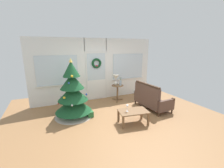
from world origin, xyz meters
TOP-DOWN VIEW (x-y plane):
  - ground_plane at (0.00, 0.00)m, footprint 6.76×6.76m
  - back_wall_with_door at (0.00, 2.08)m, footprint 5.20×0.19m
  - christmas_tree at (-1.22, 0.77)m, footprint 1.22×1.22m
  - settee_sofa at (1.45, 0.25)m, footprint 0.79×1.44m
  - side_table at (0.73, 1.51)m, footprint 0.50×0.48m
  - table_lamp at (0.67, 1.55)m, footprint 0.28×0.28m
  - flower_vase at (0.83, 1.45)m, footprint 0.11×0.10m
  - coffee_table at (0.28, -0.45)m, footprint 0.91×0.65m
  - wine_glass at (0.10, -0.41)m, footprint 0.08×0.08m
  - gift_box at (-0.75, 0.47)m, footprint 0.18×0.17m

SIDE VIEW (x-z plane):
  - ground_plane at x=0.00m, z-range 0.00..0.00m
  - gift_box at x=-0.75m, z-range 0.00..0.18m
  - coffee_table at x=0.28m, z-range 0.14..0.54m
  - settee_sofa at x=1.45m, z-range -0.10..0.86m
  - side_table at x=0.73m, z-range 0.14..0.80m
  - wine_glass at x=0.10m, z-range 0.45..0.64m
  - christmas_tree at x=-1.22m, z-range -0.24..1.64m
  - flower_vase at x=0.83m, z-range 0.60..0.95m
  - table_lamp at x=0.67m, z-range 0.73..1.17m
  - back_wall_with_door at x=0.00m, z-range 0.01..2.56m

